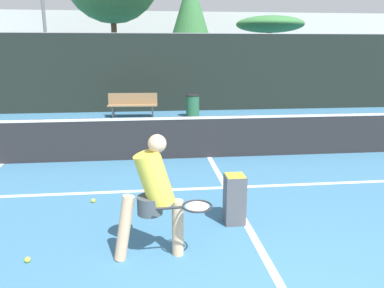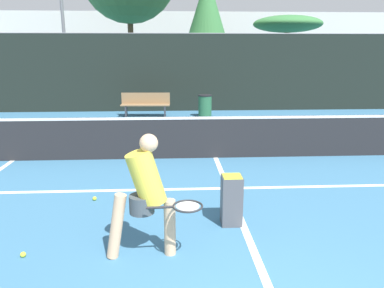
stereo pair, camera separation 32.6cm
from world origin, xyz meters
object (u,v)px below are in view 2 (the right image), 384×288
Objects in this scene: trash_bin at (205,106)px; ball_hopper at (232,199)px; parked_car at (214,85)px; player_practicing at (146,192)px; courtside_bench at (146,104)px.

ball_hopper is at bearing -92.53° from trash_bin.
player_practicing is at bearing -99.38° from parked_car.
trash_bin is at bearing -99.79° from parked_car.
courtside_bench is 6.30m from parked_car.
trash_bin is 0.19× the size of parked_car.
parked_car is at bearing 80.21° from trash_bin.
parked_car is (0.97, 5.65, 0.22)m from trash_bin.
parked_car reaches higher than ball_hopper.
courtside_bench is 0.41× the size of parked_car.
parked_car is at bearing 77.23° from player_practicing.
player_practicing is 1.44m from ball_hopper.
courtside_bench is at bearing 101.45° from ball_hopper.
ball_hopper is 0.40× the size of courtside_bench.
trash_bin is (2.15, -0.18, -0.07)m from courtside_bench.
player_practicing reaches higher than ball_hopper.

